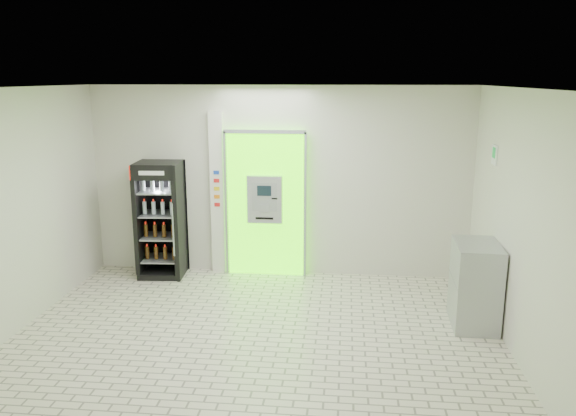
# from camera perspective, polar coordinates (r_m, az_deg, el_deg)

# --- Properties ---
(ground) EXTENTS (6.00, 6.00, 0.00)m
(ground) POSITION_cam_1_polar(r_m,az_deg,el_deg) (6.99, -3.38, -13.36)
(ground) COLOR beige
(ground) RESTS_ON ground
(room_shell) EXTENTS (6.00, 6.00, 6.00)m
(room_shell) POSITION_cam_1_polar(r_m,az_deg,el_deg) (6.38, -3.61, 1.61)
(room_shell) COLOR beige
(room_shell) RESTS_ON ground
(atm_assembly) EXTENTS (1.30, 0.24, 2.33)m
(atm_assembly) POSITION_cam_1_polar(r_m,az_deg,el_deg) (8.88, -2.28, 0.51)
(atm_assembly) COLOR #41EC00
(atm_assembly) RESTS_ON ground
(pillar) EXTENTS (0.22, 0.11, 2.60)m
(pillar) POSITION_cam_1_polar(r_m,az_deg,el_deg) (9.03, -7.16, 1.47)
(pillar) COLOR silver
(pillar) RESTS_ON ground
(beverage_cooler) EXTENTS (0.73, 0.68, 1.83)m
(beverage_cooler) POSITION_cam_1_polar(r_m,az_deg,el_deg) (9.12, -12.76, -1.36)
(beverage_cooler) COLOR black
(beverage_cooler) RESTS_ON ground
(steel_cabinet) EXTENTS (0.58, 0.84, 1.08)m
(steel_cabinet) POSITION_cam_1_polar(r_m,az_deg,el_deg) (7.58, 18.47, -7.40)
(steel_cabinet) COLOR #A0A3A8
(steel_cabinet) RESTS_ON ground
(exit_sign) EXTENTS (0.02, 0.22, 0.26)m
(exit_sign) POSITION_cam_1_polar(r_m,az_deg,el_deg) (7.87, 20.24, 5.10)
(exit_sign) COLOR white
(exit_sign) RESTS_ON room_shell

